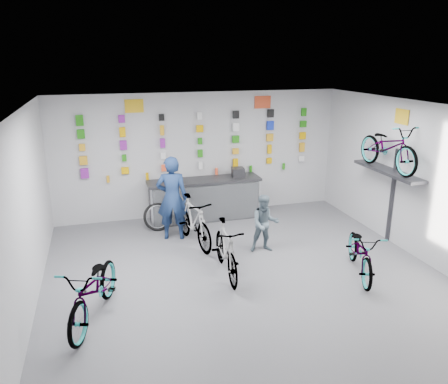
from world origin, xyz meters
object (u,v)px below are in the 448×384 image
object	(u,v)px
bike_left	(94,290)
bike_right	(361,252)
bike_service	(194,221)
bike_center	(226,250)
counter	(205,200)
customer	(265,224)
clerk	(172,198)

from	to	relation	value
bike_left	bike_right	xyz separation A→B (m)	(4.60, 0.14, -0.05)
bike_service	bike_center	bearing A→B (deg)	-90.98
bike_right	counter	bearing A→B (deg)	139.88
bike_center	bike_right	xyz separation A→B (m)	(2.34, -0.65, -0.05)
counter	bike_right	xyz separation A→B (m)	(2.02, -3.53, -0.04)
counter	customer	world-z (taller)	customer
bike_left	bike_right	distance (m)	4.61
counter	customer	xyz separation A→B (m)	(0.73, -2.11, 0.11)
counter	bike_center	distance (m)	2.89
bike_center	clerk	size ratio (longest dim) A/B	0.90
bike_left	clerk	bearing A→B (deg)	78.92
bike_center	bike_service	xyz separation A→B (m)	(-0.27, 1.48, 0.02)
bike_center	customer	world-z (taller)	customer
counter	clerk	xyz separation A→B (m)	(-0.94, -0.94, 0.43)
bike_left	bike_center	distance (m)	2.40
bike_center	bike_right	world-z (taller)	bike_center
bike_center	customer	bearing A→B (deg)	39.82
bike_right	clerk	xyz separation A→B (m)	(-2.96, 2.58, 0.47)
clerk	customer	bearing A→B (deg)	157.41
bike_left	bike_center	bearing A→B (deg)	39.30
clerk	bike_right	bearing A→B (deg)	151.51
bike_left	customer	size ratio (longest dim) A/B	1.58
counter	bike_service	xyz separation A→B (m)	(-0.58, -1.40, 0.03)
bike_right	bike_service	size ratio (longest dim) A/B	0.98
bike_service	customer	distance (m)	1.49
bike_center	counter	bearing A→B (deg)	87.37
bike_left	counter	bearing A→B (deg)	74.89
counter	customer	distance (m)	2.24
customer	bike_center	bearing A→B (deg)	-134.37
bike_center	bike_right	size ratio (longest dim) A/B	0.98
bike_right	customer	size ratio (longest dim) A/B	1.42
clerk	customer	xyz separation A→B (m)	(1.66, -1.17, -0.32)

